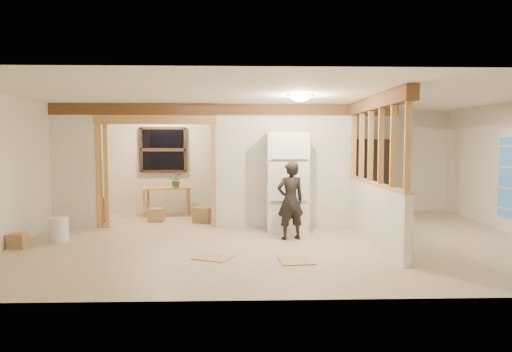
{
  "coord_description": "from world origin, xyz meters",
  "views": [
    {
      "loc": [
        -0.67,
        -8.07,
        1.69
      ],
      "look_at": [
        -0.41,
        0.4,
        1.09
      ],
      "focal_mm": 32.0,
      "sensor_mm": 36.0,
      "label": 1
    }
  ],
  "objects_px": {
    "refrigerator": "(287,182)",
    "work_table": "(167,201)",
    "woman": "(290,200)",
    "shop_vac": "(100,210)",
    "bookshelf": "(374,176)"
  },
  "relations": [
    {
      "from": "refrigerator",
      "to": "work_table",
      "type": "xyz_separation_m",
      "value": [
        -2.65,
        1.93,
        -0.62
      ]
    },
    {
      "from": "woman",
      "to": "shop_vac",
      "type": "relative_size",
      "value": 2.63
    },
    {
      "from": "work_table",
      "to": "shop_vac",
      "type": "bearing_deg",
      "value": -159.51
    },
    {
      "from": "woman",
      "to": "refrigerator",
      "type": "bearing_deg",
      "value": -108.46
    },
    {
      "from": "woman",
      "to": "bookshelf",
      "type": "xyz_separation_m",
      "value": [
        2.41,
        3.11,
        0.21
      ]
    },
    {
      "from": "woman",
      "to": "bookshelf",
      "type": "height_order",
      "value": "bookshelf"
    },
    {
      "from": "work_table",
      "to": "bookshelf",
      "type": "xyz_separation_m",
      "value": [
        5.04,
        0.34,
        0.57
      ]
    },
    {
      "from": "woman",
      "to": "shop_vac",
      "type": "height_order",
      "value": "woman"
    },
    {
      "from": "refrigerator",
      "to": "work_table",
      "type": "height_order",
      "value": "refrigerator"
    },
    {
      "from": "refrigerator",
      "to": "shop_vac",
      "type": "xyz_separation_m",
      "value": [
        -3.96,
        1.1,
        -0.69
      ]
    },
    {
      "from": "refrigerator",
      "to": "bookshelf",
      "type": "xyz_separation_m",
      "value": [
        2.39,
        2.27,
        -0.05
      ]
    },
    {
      "from": "refrigerator",
      "to": "work_table",
      "type": "relative_size",
      "value": 1.79
    },
    {
      "from": "shop_vac",
      "to": "refrigerator",
      "type": "bearing_deg",
      "value": -15.53
    },
    {
      "from": "work_table",
      "to": "bookshelf",
      "type": "bearing_deg",
      "value": -8.18
    },
    {
      "from": "refrigerator",
      "to": "woman",
      "type": "distance_m",
      "value": 0.88
    }
  ]
}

